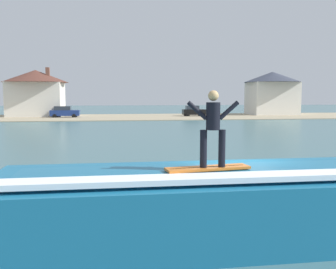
% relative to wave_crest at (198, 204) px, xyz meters
% --- Properties ---
extents(ground_plane, '(260.00, 260.00, 0.00)m').
position_rel_wave_crest_xyz_m(ground_plane, '(1.48, 1.34, -0.84)').
color(ground_plane, '#426A71').
extents(wave_crest, '(9.83, 3.54, 1.77)m').
position_rel_wave_crest_xyz_m(wave_crest, '(0.00, 0.00, 0.00)').
color(wave_crest, '#1A6A93').
rests_on(wave_crest, ground_plane).
extents(surfboard, '(2.02, 0.72, 0.06)m').
position_rel_wave_crest_xyz_m(surfboard, '(0.12, -0.47, 0.97)').
color(surfboard, orange).
rests_on(surfboard, wave_crest).
extents(surfer, '(1.21, 0.32, 1.75)m').
position_rel_wave_crest_xyz_m(surfer, '(0.22, -0.51, 1.98)').
color(surfer, black).
rests_on(surfer, surfboard).
extents(shoreline_bank, '(120.00, 18.06, 0.10)m').
position_rel_wave_crest_xyz_m(shoreline_bank, '(1.48, 52.08, -0.78)').
color(shoreline_bank, tan).
rests_on(shoreline_bank, ground_plane).
extents(car_near_shore, '(4.52, 2.19, 1.86)m').
position_rel_wave_crest_xyz_m(car_near_shore, '(-10.02, 52.00, 0.11)').
color(car_near_shore, navy).
rests_on(car_near_shore, ground_plane).
extents(car_far_shore, '(3.82, 2.10, 1.86)m').
position_rel_wave_crest_xyz_m(car_far_shore, '(11.15, 52.71, 0.11)').
color(car_far_shore, black).
rests_on(car_far_shore, ground_plane).
extents(house_with_chimney, '(10.75, 10.75, 8.17)m').
position_rel_wave_crest_xyz_m(house_with_chimney, '(-15.13, 56.21, 3.66)').
color(house_with_chimney, silver).
rests_on(house_with_chimney, ground_plane).
extents(house_gabled_white, '(10.25, 10.25, 7.86)m').
position_rel_wave_crest_xyz_m(house_gabled_white, '(26.53, 56.00, 3.69)').
color(house_gabled_white, silver).
rests_on(house_gabled_white, ground_plane).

